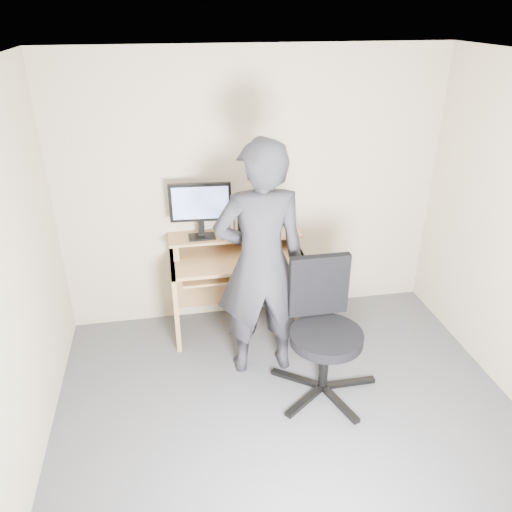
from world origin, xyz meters
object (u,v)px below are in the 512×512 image
object	(u,v)px
person	(260,263)
office_chair	(323,325)
desk	(237,273)
monitor	(200,206)

from	to	relation	value
person	office_chair	bearing A→B (deg)	141.04
desk	office_chair	xyz separation A→B (m)	(0.52, -1.00, 0.03)
monitor	office_chair	world-z (taller)	monitor
desk	person	bearing A→B (deg)	-82.09
monitor	office_chair	size ratio (longest dim) A/B	0.50
monitor	desk	bearing A→B (deg)	-3.84
monitor	office_chair	bearing A→B (deg)	-47.79
office_chair	person	distance (m)	0.68
desk	person	world-z (taller)	person
desk	person	size ratio (longest dim) A/B	0.61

